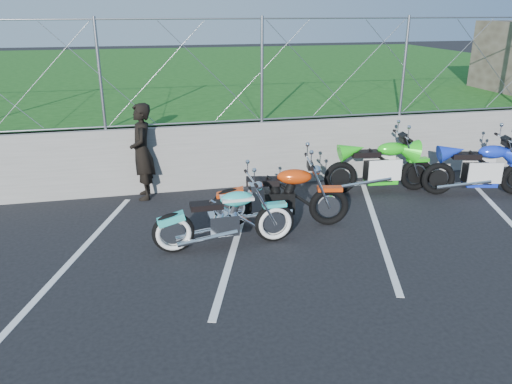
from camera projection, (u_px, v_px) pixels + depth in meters
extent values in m
plane|color=black|center=(250.00, 269.00, 6.98)|extent=(90.00, 90.00, 0.00)
cube|color=slate|center=(213.00, 156.00, 9.95)|extent=(30.00, 0.22, 1.30)
cube|color=#174B14|center=(176.00, 85.00, 19.10)|extent=(30.00, 20.00, 1.30)
cylinder|color=gray|center=(209.00, 19.00, 9.05)|extent=(28.00, 0.03, 0.03)
cylinder|color=gray|center=(212.00, 122.00, 9.71)|extent=(28.00, 0.03, 0.03)
cube|color=silver|center=(78.00, 254.00, 7.40)|extent=(1.49, 4.31, 0.01)
cube|color=silver|center=(237.00, 239.00, 7.89)|extent=(1.49, 4.31, 0.01)
cube|color=silver|center=(377.00, 225.00, 8.39)|extent=(1.49, 4.31, 0.01)
cube|color=silver|center=(501.00, 213.00, 8.89)|extent=(1.49, 4.31, 0.01)
torus|color=black|center=(173.00, 233.00, 7.36)|extent=(0.63, 0.12, 0.63)
torus|color=black|center=(274.00, 222.00, 7.71)|extent=(0.63, 0.12, 0.63)
cube|color=silver|center=(224.00, 224.00, 7.51)|extent=(0.45, 0.28, 0.33)
ellipsoid|color=#2FBFB7|center=(237.00, 199.00, 7.42)|extent=(0.51, 0.24, 0.22)
cube|color=black|center=(207.00, 206.00, 7.34)|extent=(0.48, 0.24, 0.09)
cube|color=#2FBFB7|center=(274.00, 205.00, 7.61)|extent=(0.37, 0.15, 0.06)
cylinder|color=silver|center=(251.00, 178.00, 7.37)|extent=(0.04, 0.69, 0.03)
torus|color=black|center=(232.00, 207.00, 8.25)|extent=(0.68, 0.24, 0.67)
torus|color=black|center=(329.00, 206.00, 8.30)|extent=(0.68, 0.24, 0.67)
cube|color=black|center=(279.00, 201.00, 8.24)|extent=(0.54, 0.39, 0.37)
ellipsoid|color=red|center=(294.00, 177.00, 8.10)|extent=(0.61, 0.37, 0.25)
cube|color=black|center=(263.00, 181.00, 8.11)|extent=(0.58, 0.36, 0.10)
cube|color=red|center=(330.00, 189.00, 8.19)|extent=(0.43, 0.24, 0.06)
cylinder|color=silver|center=(309.00, 161.00, 8.01)|extent=(0.18, 0.76, 0.03)
torus|color=black|center=(340.00, 178.00, 9.69)|extent=(0.67, 0.18, 0.66)
torus|color=black|center=(416.00, 174.00, 9.89)|extent=(0.67, 0.18, 0.66)
cube|color=black|center=(378.00, 171.00, 9.75)|extent=(0.53, 0.35, 0.37)
ellipsoid|color=#23D81B|center=(392.00, 149.00, 9.63)|extent=(0.60, 0.32, 0.25)
cube|color=black|center=(365.00, 154.00, 9.59)|extent=(0.57, 0.31, 0.10)
cube|color=#23D81B|center=(418.00, 160.00, 9.79)|extent=(0.43, 0.20, 0.07)
cylinder|color=silver|center=(402.00, 136.00, 9.57)|extent=(0.10, 0.79, 0.03)
torus|color=black|center=(438.00, 179.00, 9.67)|extent=(0.66, 0.26, 0.65)
cube|color=black|center=(477.00, 173.00, 9.63)|extent=(0.55, 0.40, 0.37)
ellipsoid|color=#142FC3|center=(493.00, 152.00, 9.48)|extent=(0.61, 0.38, 0.25)
cube|color=black|center=(465.00, 156.00, 9.51)|extent=(0.58, 0.37, 0.10)
cylinder|color=silver|center=(505.00, 139.00, 9.39)|extent=(0.20, 0.76, 0.03)
imported|color=black|center=(142.00, 152.00, 9.31)|extent=(0.45, 0.67, 1.82)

